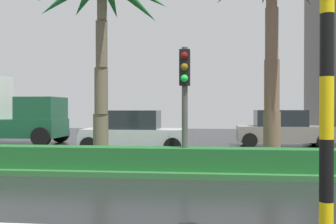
# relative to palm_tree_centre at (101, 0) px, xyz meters

# --- Properties ---
(ground_plane) EXTENTS (90.00, 42.00, 0.10)m
(ground_plane) POSITION_rel_palm_tree_centre_xyz_m (-2.53, 0.83, -5.28)
(ground_plane) COLOR black
(median_strip) EXTENTS (85.50, 4.00, 0.15)m
(median_strip) POSITION_rel_palm_tree_centre_xyz_m (-2.53, -0.17, -5.16)
(median_strip) COLOR #2D6B33
(median_strip) RESTS_ON ground_plane
(palm_tree_centre) EXTENTS (4.44, 4.60, 6.45)m
(palm_tree_centre) POSITION_rel_palm_tree_centre_xyz_m (0.00, 0.00, 0.00)
(palm_tree_centre) COLOR brown
(palm_tree_centre) RESTS_ON median_strip
(traffic_signal_median_right) EXTENTS (0.28, 0.43, 3.30)m
(traffic_signal_median_right) POSITION_rel_palm_tree_centre_xyz_m (2.74, -1.55, -2.81)
(traffic_signal_median_right) COLOR #4C4C47
(traffic_signal_median_right) RESTS_ON median_strip
(traffic_signal_foreground) EXTENTS (0.28, 0.43, 4.35)m
(traffic_signal_foreground) POSITION_rel_palm_tree_centre_xyz_m (4.75, -7.17, -2.25)
(traffic_signal_foreground) COLOR yellow
(traffic_signal_foreground) RESTS_ON ground_plane
(car_in_traffic_second) EXTENTS (4.30, 2.02, 1.72)m
(car_in_traffic_second) POSITION_rel_palm_tree_centre_xyz_m (0.30, 3.64, -4.41)
(car_in_traffic_second) COLOR silver
(car_in_traffic_second) RESTS_ON ground_plane
(car_in_traffic_third) EXTENTS (4.30, 2.02, 1.72)m
(car_in_traffic_third) POSITION_rel_palm_tree_centre_xyz_m (6.84, 6.77, -4.41)
(car_in_traffic_third) COLOR gray
(car_in_traffic_third) RESTS_ON ground_plane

